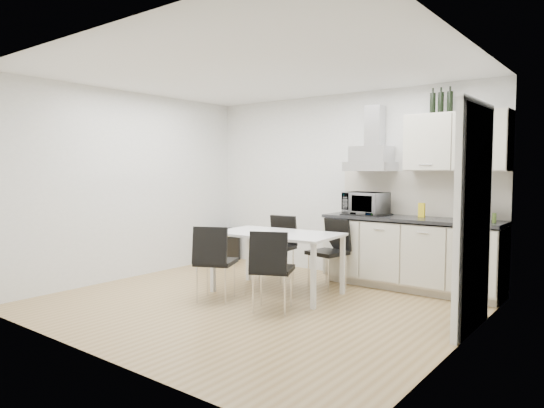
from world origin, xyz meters
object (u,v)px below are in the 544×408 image
(dining_table, at_px, (277,239))
(chair_far_left, at_px, (276,248))
(guitar_amp, at_px, (220,245))
(chair_near_left, at_px, (216,263))
(kitchenette, at_px, (414,224))
(chair_near_right, at_px, (273,270))
(chair_far_right, at_px, (327,253))
(floor_speaker, at_px, (272,256))

(dining_table, height_order, chair_far_left, chair_far_left)
(chair_far_left, xyz_separation_m, guitar_amp, (-1.59, 0.56, -0.18))
(dining_table, xyz_separation_m, guitar_amp, (-2.02, 1.11, -0.41))
(chair_far_left, bearing_deg, dining_table, 122.59)
(dining_table, distance_m, chair_near_left, 0.82)
(guitar_amp, bearing_deg, kitchenette, 12.15)
(kitchenette, height_order, chair_near_right, kitchenette)
(kitchenette, distance_m, chair_far_left, 1.85)
(kitchenette, height_order, chair_far_right, kitchenette)
(kitchenette, bearing_deg, dining_table, -136.32)
(dining_table, relative_size, floor_speaker, 5.81)
(kitchenette, height_order, dining_table, kitchenette)
(chair_far_left, height_order, chair_near_left, same)
(chair_near_left, xyz_separation_m, chair_near_right, (0.78, 0.07, 0.00))
(dining_table, relative_size, chair_far_left, 1.79)
(chair_near_left, relative_size, guitar_amp, 1.31)
(floor_speaker, bearing_deg, chair_near_left, -72.93)
(chair_far_right, bearing_deg, dining_table, 72.49)
(chair_near_right, height_order, guitar_amp, chair_near_right)
(dining_table, xyz_separation_m, chair_near_right, (0.41, -0.63, -0.24))
(kitchenette, xyz_separation_m, chair_near_right, (-0.85, -1.84, -0.39))
(guitar_amp, bearing_deg, floor_speaker, 26.80)
(chair_far_right, height_order, guitar_amp, chair_far_right)
(chair_far_left, bearing_deg, guitar_amp, -24.71)
(chair_far_right, xyz_separation_m, floor_speaker, (-1.47, 0.74, -0.30))
(chair_near_left, relative_size, chair_near_right, 1.00)
(dining_table, bearing_deg, chair_near_right, -61.68)
(dining_table, bearing_deg, chair_far_right, 57.02)
(dining_table, height_order, chair_far_right, chair_far_right)
(chair_far_left, relative_size, guitar_amp, 1.31)
(chair_far_right, height_order, floor_speaker, chair_far_right)
(kitchenette, distance_m, chair_near_right, 2.06)
(chair_near_right, height_order, floor_speaker, chair_near_right)
(chair_far_left, bearing_deg, chair_near_right, 120.19)
(dining_table, height_order, chair_near_right, chair_near_right)
(chair_far_right, xyz_separation_m, chair_near_left, (-0.70, -1.33, 0.00))
(chair_far_left, height_order, chair_near_right, same)
(kitchenette, relative_size, chair_far_left, 2.86)
(dining_table, xyz_separation_m, floor_speaker, (-1.14, 1.37, -0.54))
(kitchenette, relative_size, chair_near_left, 2.86)
(chair_far_left, xyz_separation_m, chair_far_right, (0.76, 0.08, 0.00))
(kitchenette, relative_size, chair_far_right, 2.86)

